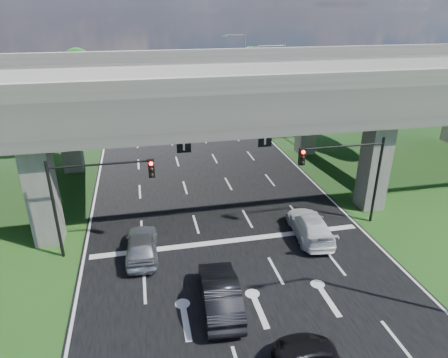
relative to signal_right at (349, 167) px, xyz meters
name	(u,v)px	position (x,y,z in m)	size (l,w,h in m)	color
ground	(244,275)	(-7.82, -3.94, -4.19)	(160.00, 160.00, 0.00)	#1F4D18
road	(211,196)	(-7.82, 6.06, -4.17)	(18.00, 120.00, 0.03)	black
overpass	(205,89)	(-7.82, 8.06, 3.73)	(80.00, 15.00, 10.00)	#3C3937
signal_right	(349,167)	(0.00, 0.00, 0.00)	(5.76, 0.54, 6.00)	black
signal_left	(92,189)	(-15.65, 0.00, 0.00)	(5.76, 0.54, 6.00)	black
streetlight_far	(279,83)	(2.27, 20.06, 1.66)	(3.38, 0.25, 10.00)	gray
streetlight_beyond	(242,63)	(2.27, 36.06, 1.66)	(3.38, 0.25, 10.00)	gray
tree_left_near	(47,99)	(-21.78, 22.06, 0.63)	(4.50, 4.50, 7.80)	black
tree_left_mid	(34,91)	(-24.78, 30.06, -0.01)	(3.91, 3.90, 6.76)	black
tree_left_far	(76,72)	(-20.78, 38.06, 0.95)	(4.80, 4.80, 8.32)	black
tree_right_near	(291,88)	(5.22, 24.06, 0.31)	(4.20, 4.20, 7.28)	black
tree_right_mid	(290,78)	(8.22, 32.06, -0.01)	(3.91, 3.90, 6.76)	black
tree_right_far	(248,66)	(4.22, 40.06, 0.63)	(4.50, 4.50, 7.80)	black
car_silver	(142,245)	(-13.22, -0.94, -3.39)	(1.82, 4.53, 1.54)	#B2B4BA
car_dark	(220,293)	(-9.62, -6.13, -3.34)	(1.74, 4.99, 1.64)	black
car_white	(310,226)	(-2.74, -0.94, -3.42)	(2.07, 5.10, 1.48)	silver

